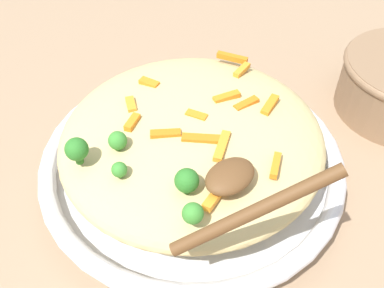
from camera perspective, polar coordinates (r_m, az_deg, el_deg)
ground_plane at (r=0.58m, az=0.00°, el=-4.39°), size 2.40×2.40×0.00m
serving_bowl at (r=0.56m, az=0.00°, el=-2.68°), size 0.38×0.38×0.05m
pasta_mound at (r=0.52m, az=0.00°, el=0.79°), size 0.31×0.31×0.06m
carrot_piece_0 at (r=0.53m, az=4.14°, el=6.25°), size 0.03×0.02×0.01m
carrot_piece_1 at (r=0.53m, az=6.99°, el=5.15°), size 0.03×0.01×0.01m
carrot_piece_2 at (r=0.51m, az=0.69°, el=3.61°), size 0.02×0.03×0.01m
carrot_piece_3 at (r=0.56m, az=-5.52°, el=7.81°), size 0.02×0.03×0.01m
carrot_piece_4 at (r=0.47m, az=3.86°, el=-0.24°), size 0.04×0.03×0.01m
carrot_piece_5 at (r=0.53m, az=9.98°, el=4.91°), size 0.04×0.02×0.01m
carrot_piece_6 at (r=0.48m, az=1.15°, el=0.68°), size 0.04×0.04×0.01m
carrot_piece_7 at (r=0.47m, az=10.69°, el=-2.71°), size 0.03×0.02×0.01m
carrot_piece_8 at (r=0.50m, az=-7.69°, el=2.77°), size 0.03×0.02×0.01m
carrot_piece_9 at (r=0.53m, az=-7.85°, el=5.00°), size 0.02×0.03×0.01m
carrot_piece_10 at (r=0.60m, az=5.19°, el=11.01°), size 0.03×0.04×0.01m
carrot_piece_11 at (r=0.49m, az=-3.65°, el=1.54°), size 0.03×0.03×0.01m
carrot_piece_12 at (r=0.58m, az=6.42°, el=9.45°), size 0.03×0.01×0.01m
carrot_piece_13 at (r=0.43m, az=2.73°, el=-7.07°), size 0.03×0.02×0.01m
broccoli_floret_0 at (r=0.45m, az=-9.34°, el=-3.29°), size 0.02×0.02×0.02m
broccoli_floret_1 at (r=0.47m, az=-14.61°, el=-0.71°), size 0.02×0.02×0.03m
broccoli_floret_2 at (r=0.43m, az=-0.67°, el=-4.76°), size 0.02×0.02×0.03m
broccoli_floret_3 at (r=0.47m, az=-9.54°, el=0.42°), size 0.02×0.02×0.02m
broccoli_floret_4 at (r=0.41m, az=0.10°, el=-8.93°), size 0.02×0.02×0.02m
serving_spoon at (r=0.41m, az=5.92°, el=-5.55°), size 0.13×0.12×0.09m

